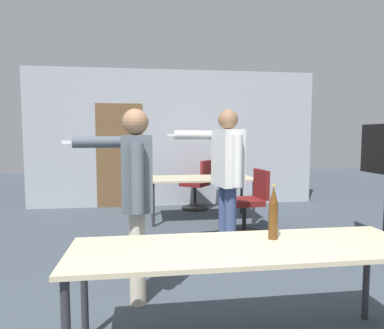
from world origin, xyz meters
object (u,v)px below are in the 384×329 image
at_px(drink_cup, 216,174).
at_px(beer_bottle, 273,214).
at_px(person_left_plaid, 226,168).
at_px(person_center_tall, 135,187).
at_px(office_chair_far_left, 198,186).
at_px(office_chair_mid_tucked, 249,204).

bearing_deg(drink_cup, beer_bottle, -95.43).
height_order(person_left_plaid, person_center_tall, person_left_plaid).
xyz_separation_m(office_chair_far_left, beer_bottle, (-0.14, -4.25, 0.44)).
height_order(person_left_plaid, office_chair_mid_tucked, person_left_plaid).
height_order(office_chair_mid_tucked, office_chair_far_left, office_chair_far_left).
distance_m(person_left_plaid, beer_bottle, 1.69).
xyz_separation_m(office_chair_mid_tucked, beer_bottle, (-0.63, -2.54, 0.46)).
relative_size(person_center_tall, beer_bottle, 4.41).
distance_m(person_center_tall, office_chair_mid_tucked, 2.47).
bearing_deg(office_chair_far_left, office_chair_mid_tucked, -127.77).
relative_size(person_left_plaid, drink_cup, 15.43).
relative_size(person_center_tall, office_chair_mid_tucked, 1.78).
relative_size(office_chair_far_left, drink_cup, 8.51).
bearing_deg(drink_cup, office_chair_far_left, 103.02).
relative_size(office_chair_mid_tucked, drink_cup, 8.31).
relative_size(person_left_plaid, office_chair_far_left, 1.81).
bearing_deg(office_chair_mid_tucked, office_chair_far_left, 10.08).
xyz_separation_m(person_left_plaid, person_center_tall, (-1.03, -0.95, -0.05)).
height_order(person_center_tall, office_chair_mid_tucked, person_center_tall).
relative_size(person_left_plaid, beer_bottle, 4.60).
height_order(person_center_tall, beer_bottle, person_center_tall).
bearing_deg(person_left_plaid, office_chair_mid_tucked, -42.24).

